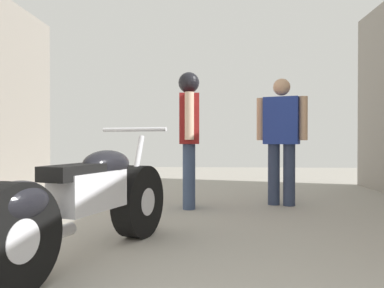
# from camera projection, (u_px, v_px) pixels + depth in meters

# --- Properties ---
(ground_plane) EXTENTS (17.36, 17.36, 0.00)m
(ground_plane) POSITION_uv_depth(u_px,v_px,m) (188.00, 230.00, 3.82)
(ground_plane) COLOR #9E998E
(motorcycle_maroon_cruiser) EXTENTS (0.92, 2.06, 0.98)m
(motorcycle_maroon_cruiser) POSITION_uv_depth(u_px,v_px,m) (85.00, 204.00, 2.81)
(motorcycle_maroon_cruiser) COLOR black
(motorcycle_maroon_cruiser) RESTS_ON ground_plane
(mechanic_in_blue) EXTENTS (0.67, 0.39, 1.69)m
(mechanic_in_blue) POSITION_uv_depth(u_px,v_px,m) (282.00, 134.00, 5.24)
(mechanic_in_blue) COLOR #2D3851
(mechanic_in_blue) RESTS_ON ground_plane
(mechanic_with_helmet) EXTENTS (0.28, 0.69, 1.74)m
(mechanic_with_helmet) POSITION_uv_depth(u_px,v_px,m) (189.00, 127.00, 5.03)
(mechanic_with_helmet) COLOR #384766
(mechanic_with_helmet) RESTS_ON ground_plane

